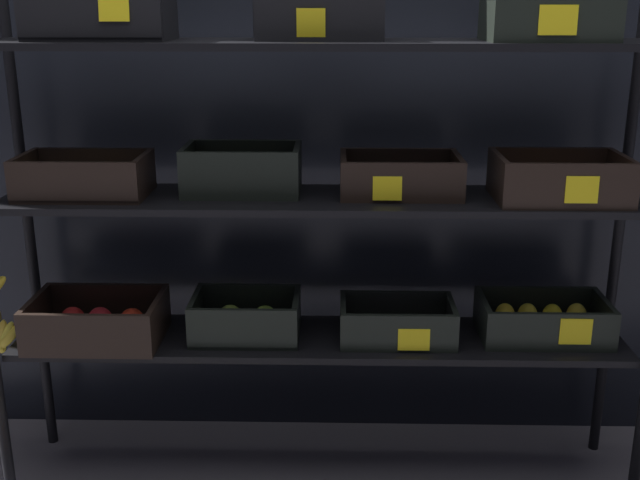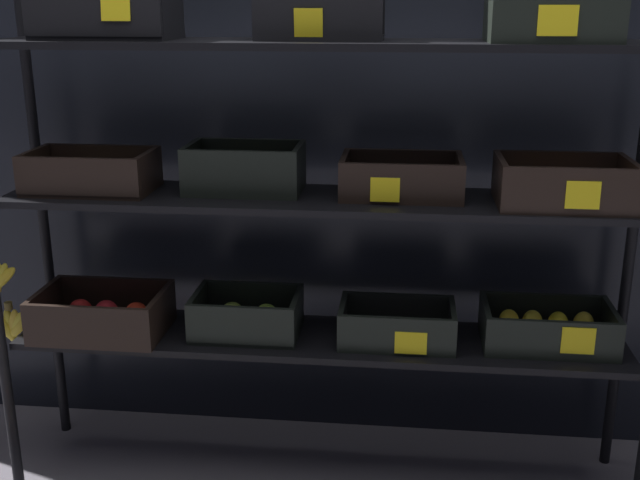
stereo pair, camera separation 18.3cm
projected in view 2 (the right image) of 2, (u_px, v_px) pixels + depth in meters
The scene contains 3 objects.
ground_plane at pixel (320, 474), 2.47m from camera, with size 10.00×10.00×0.00m, color slate.
storefront_wall at pixel (333, 84), 2.47m from camera, with size 4.23×0.12×2.37m, color black.
display_rack at pixel (313, 202), 2.21m from camera, with size 1.97×0.37×1.47m.
Camera 2 is at (0.23, -2.12, 1.44)m, focal length 43.65 mm.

